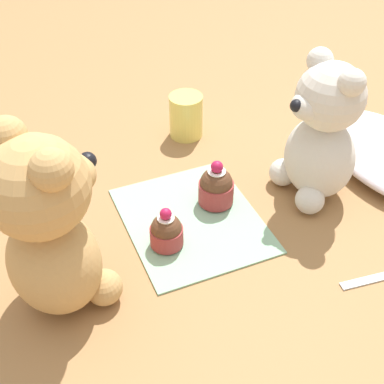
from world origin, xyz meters
TOP-DOWN VIEW (x-y plane):
  - ground_plane at (0.00, 0.00)m, footprint 4.00×4.00m
  - knitted_placemat at (0.00, 0.00)m, footprint 0.23×0.19m
  - teddy_bear_cream at (0.01, 0.20)m, footprint 0.12×0.12m
  - teddy_bear_tan at (0.07, -0.21)m, footprint 0.15×0.15m
  - cupcake_near_cream_bear at (-0.02, 0.05)m, footprint 0.05×0.05m
  - cupcake_near_tan_bear at (0.03, -0.05)m, footprint 0.05×0.05m
  - juice_glass at (-0.22, 0.08)m, footprint 0.06×0.06m

SIDE VIEW (x-z plane):
  - ground_plane at x=0.00m, z-range 0.00..0.00m
  - knitted_placemat at x=0.00m, z-range 0.00..0.01m
  - cupcake_near_tan_bear at x=0.03m, z-range 0.00..0.06m
  - cupcake_near_cream_bear at x=-0.02m, z-range 0.00..0.07m
  - juice_glass at x=-0.22m, z-range 0.00..0.08m
  - teddy_bear_cream at x=0.01m, z-range -0.01..0.22m
  - teddy_bear_tan at x=0.07m, z-range 0.00..0.25m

